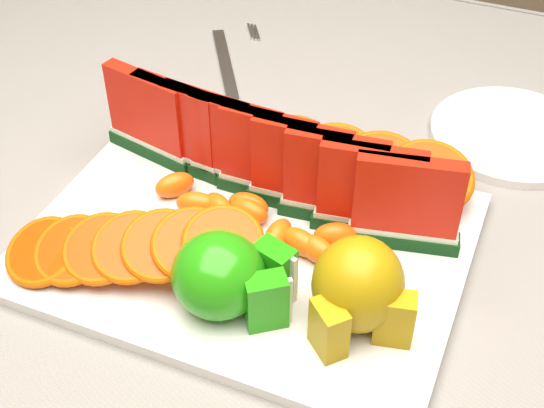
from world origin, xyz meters
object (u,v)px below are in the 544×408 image
at_px(fork, 228,61).
at_px(platter, 248,242).
at_px(pear_cluster, 358,289).
at_px(apple_cluster, 227,277).
at_px(side_plate, 512,134).

bearing_deg(fork, platter, -61.68).
bearing_deg(pear_cluster, apple_cluster, -167.40).
xyz_separation_m(pear_cluster, fork, (-0.28, 0.35, -0.05)).
distance_m(platter, fork, 0.34).
bearing_deg(apple_cluster, pear_cluster, 12.60).
bearing_deg(apple_cluster, fork, 115.16).
xyz_separation_m(pear_cluster, side_plate, (0.08, 0.33, -0.05)).
relative_size(side_plate, fork, 1.25).
xyz_separation_m(side_plate, fork, (-0.36, 0.03, -0.00)).
height_order(pear_cluster, side_plate, pear_cluster).
bearing_deg(pear_cluster, side_plate, 76.45).
bearing_deg(platter, apple_cluster, -77.96).
height_order(apple_cluster, side_plate, apple_cluster).
height_order(platter, fork, platter).
height_order(apple_cluster, pear_cluster, pear_cluster).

